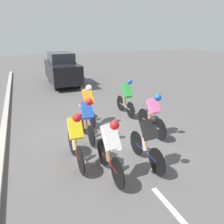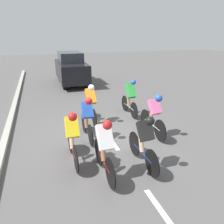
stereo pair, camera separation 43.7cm
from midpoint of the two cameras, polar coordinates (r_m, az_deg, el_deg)
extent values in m
plane|color=#565454|center=(7.48, 0.16, -5.62)|extent=(60.00, 60.00, 0.00)
cube|color=white|center=(4.73, 16.10, -24.24)|extent=(0.12, 1.40, 0.01)
cube|color=white|center=(7.05, 1.49, -7.30)|extent=(0.12, 1.40, 0.01)
cube|color=white|center=(9.88, -4.84, 0.88)|extent=(0.12, 1.40, 0.01)
cube|color=#A8A399|center=(6.76, -25.37, -10.07)|extent=(0.20, 28.83, 0.14)
cylinder|color=black|center=(8.84, -4.88, 0.78)|extent=(0.03, 0.66, 0.66)
cylinder|color=black|center=(7.90, -3.08, -1.57)|extent=(0.03, 0.66, 0.66)
cylinder|color=black|center=(8.37, -4.03, -0.33)|extent=(0.04, 1.03, 0.04)
cylinder|color=black|center=(8.46, -4.37, 1.41)|extent=(0.04, 0.04, 0.42)
cylinder|color=yellow|center=(8.38, -4.13, 0.42)|extent=(0.07, 0.07, 0.16)
cylinder|color=#9E704C|center=(8.38, -4.19, 1.00)|extent=(0.12, 0.23, 0.36)
cube|color=orange|center=(8.05, -4.06, 4.12)|extent=(0.35, 0.49, 0.59)
sphere|color=white|center=(7.74, -3.82, 6.39)|extent=(0.22, 0.22, 0.22)
cylinder|color=black|center=(7.85, 10.30, -1.87)|extent=(0.03, 0.71, 0.71)
cylinder|color=black|center=(7.05, 14.20, -4.79)|extent=(0.03, 0.71, 0.71)
cylinder|color=#B7B7BC|center=(7.44, 12.14, -3.25)|extent=(0.04, 1.01, 0.04)
cylinder|color=#B7B7BC|center=(7.51, 11.58, -1.28)|extent=(0.04, 0.04, 0.42)
cylinder|color=green|center=(7.44, 12.00, -2.40)|extent=(0.07, 0.07, 0.16)
cylinder|color=#9E704C|center=(7.44, 11.95, -1.76)|extent=(0.12, 0.23, 0.36)
cube|color=pink|center=(7.13, 12.85, 1.33)|extent=(0.34, 0.44, 0.53)
sphere|color=blue|center=(6.84, 13.93, 3.48)|extent=(0.23, 0.23, 0.23)
cylinder|color=black|center=(9.55, 4.65, 2.28)|extent=(0.03, 0.66, 0.66)
cylinder|color=black|center=(8.70, 7.19, 0.37)|extent=(0.03, 0.66, 0.66)
cylinder|color=#B7B7BC|center=(9.12, 5.86, 1.37)|extent=(0.04, 0.99, 0.04)
cylinder|color=#B7B7BC|center=(9.20, 5.47, 2.94)|extent=(0.04, 0.04, 0.42)
cylinder|color=#1999D8|center=(9.13, 5.76, 2.06)|extent=(0.07, 0.07, 0.16)
cylinder|color=#9E704C|center=(9.13, 5.71, 2.58)|extent=(0.12, 0.23, 0.36)
cube|color=green|center=(8.83, 6.33, 5.59)|extent=(0.33, 0.51, 0.61)
sphere|color=blue|center=(8.55, 7.09, 7.76)|extent=(0.20, 0.20, 0.20)
cylinder|color=black|center=(7.52, -5.72, -2.85)|extent=(0.03, 0.66, 0.66)
cylinder|color=black|center=(6.62, -3.73, -6.10)|extent=(0.03, 0.66, 0.66)
cylinder|color=black|center=(7.06, -4.79, -4.38)|extent=(0.04, 1.01, 0.04)
cylinder|color=black|center=(7.14, -5.18, -2.28)|extent=(0.04, 0.04, 0.42)
cylinder|color=#1999D8|center=(7.07, -4.91, -3.48)|extent=(0.07, 0.07, 0.16)
cylinder|color=#9E704C|center=(7.06, -4.98, -2.80)|extent=(0.12, 0.23, 0.36)
cube|color=blue|center=(6.73, -4.65, 0.50)|extent=(0.35, 0.45, 0.54)
sphere|color=red|center=(6.41, -4.15, 2.82)|extent=(0.22, 0.22, 0.22)
cylinder|color=black|center=(6.17, 7.89, -8.23)|extent=(0.03, 0.68, 0.68)
cylinder|color=black|center=(5.41, 12.76, -13.02)|extent=(0.03, 0.68, 0.68)
cylinder|color=navy|center=(5.78, 10.15, -10.48)|extent=(0.04, 1.02, 0.04)
cylinder|color=navy|center=(5.81, 9.44, -7.86)|extent=(0.04, 0.04, 0.42)
cylinder|color=white|center=(5.77, 9.97, -9.39)|extent=(0.07, 0.07, 0.16)
cylinder|color=beige|center=(5.75, 9.89, -8.57)|extent=(0.12, 0.23, 0.36)
cube|color=black|center=(5.39, 11.00, -4.87)|extent=(0.34, 0.45, 0.53)
sphere|color=black|center=(5.08, 12.38, -2.35)|extent=(0.21, 0.21, 0.21)
cylinder|color=black|center=(6.31, -8.98, -7.49)|extent=(0.03, 0.70, 0.70)
cylinder|color=black|center=(5.46, -7.12, -12.14)|extent=(0.03, 0.70, 0.70)
cylinder|color=red|center=(5.88, -8.12, -9.65)|extent=(0.04, 0.99, 0.04)
cylinder|color=red|center=(5.93, -8.54, -7.08)|extent=(0.04, 0.04, 0.42)
cylinder|color=yellow|center=(5.88, -8.27, -8.57)|extent=(0.07, 0.07, 0.16)
cylinder|color=beige|center=(5.86, -8.35, -7.77)|extent=(0.12, 0.23, 0.36)
cube|color=yellow|center=(5.49, -8.20, -3.95)|extent=(0.33, 0.46, 0.55)
sphere|color=red|center=(5.15, -7.86, -1.26)|extent=(0.21, 0.21, 0.21)
cylinder|color=black|center=(5.71, -1.25, -10.41)|extent=(0.03, 0.71, 0.71)
cylinder|color=black|center=(4.95, 2.16, -15.75)|extent=(0.03, 0.71, 0.71)
cylinder|color=red|center=(5.32, 0.31, -12.90)|extent=(0.04, 0.95, 0.04)
cylinder|color=red|center=(5.34, -0.27, -10.08)|extent=(0.04, 0.04, 0.42)
cylinder|color=white|center=(5.31, 0.14, -11.71)|extent=(0.07, 0.07, 0.16)
cylinder|color=#9E704C|center=(5.28, 0.06, -10.86)|extent=(0.12, 0.23, 0.36)
cube|color=white|center=(4.88, 0.66, -6.55)|extent=(0.33, 0.49, 0.59)
sphere|color=red|center=(4.53, 1.54, -3.46)|extent=(0.20, 0.20, 0.20)
cylinder|color=black|center=(13.62, -5.85, 7.63)|extent=(0.14, 0.64, 0.64)
cylinder|color=black|center=(13.40, -11.56, 7.12)|extent=(0.14, 0.64, 0.64)
cylinder|color=black|center=(16.13, -7.96, 9.51)|extent=(0.14, 0.64, 0.64)
cylinder|color=black|center=(15.94, -12.82, 9.08)|extent=(0.14, 0.64, 0.64)
cube|color=black|center=(14.66, -9.73, 10.56)|extent=(1.70, 4.21, 1.11)
cube|color=#2D333D|center=(14.75, -10.07, 13.99)|extent=(1.39, 2.32, 0.61)
camera|label=1|loc=(0.22, -88.13, 0.69)|focal=35.00mm
camera|label=2|loc=(0.22, 91.87, -0.69)|focal=35.00mm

